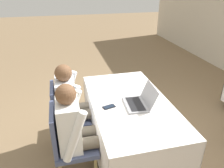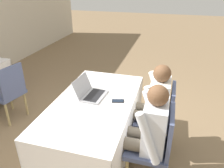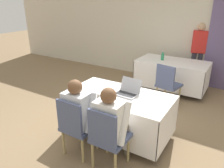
# 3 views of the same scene
# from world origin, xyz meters

# --- Properties ---
(ground_plane) EXTENTS (24.00, 24.00, 0.00)m
(ground_plane) POSITION_xyz_m (0.00, 0.00, 0.00)
(ground_plane) COLOR #846B4C
(conference_table_near) EXTENTS (1.66, 0.89, 0.74)m
(conference_table_near) POSITION_xyz_m (0.00, 0.00, 0.56)
(conference_table_near) COLOR white
(conference_table_near) RESTS_ON ground_plane
(laptop) EXTENTS (0.38, 0.34, 0.23)m
(laptop) POSITION_xyz_m (0.10, 0.08, 0.78)
(laptop) COLOR #99999E
(laptop) RESTS_ON conference_table_near
(cell_phone) EXTENTS (0.11, 0.15, 0.01)m
(cell_phone) POSITION_xyz_m (0.07, -0.27, 0.74)
(cell_phone) COLOR black
(cell_phone) RESTS_ON conference_table_near
(paper_beside_laptop) EXTENTS (0.27, 0.34, 0.00)m
(paper_beside_laptop) POSITION_xyz_m (0.49, -0.20, 0.74)
(paper_beside_laptop) COLOR white
(paper_beside_laptop) RESTS_ON conference_table_near
(chair_near_left) EXTENTS (0.44, 0.44, 0.90)m
(chair_near_left) POSITION_xyz_m (-0.26, -0.75, 0.50)
(chair_near_left) COLOR tan
(chair_near_left) RESTS_ON ground_plane
(chair_near_right) EXTENTS (0.44, 0.44, 0.90)m
(chair_near_right) POSITION_xyz_m (0.26, -0.75, 0.50)
(chair_near_right) COLOR tan
(chair_near_right) RESTS_ON ground_plane
(person_checkered_shirt) EXTENTS (0.50, 0.52, 1.16)m
(person_checkered_shirt) POSITION_xyz_m (-0.26, -0.65, 0.66)
(person_checkered_shirt) COLOR #665B4C
(person_checkered_shirt) RESTS_ON ground_plane
(person_white_shirt) EXTENTS (0.50, 0.52, 1.16)m
(person_white_shirt) POSITION_xyz_m (0.26, -0.65, 0.66)
(person_white_shirt) COLOR #665B4C
(person_white_shirt) RESTS_ON ground_plane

